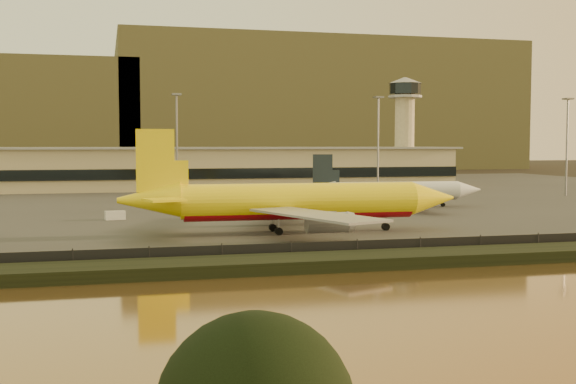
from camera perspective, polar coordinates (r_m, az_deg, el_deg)
The scene contains 12 objects.
ground at distance 96.97m, azimuth 1.77°, elevation -4.30°, with size 900.00×900.00×0.00m, color black.
embankment at distance 80.84m, azimuth 5.10°, elevation -5.45°, with size 320.00×7.00×1.40m, color black.
tarmac at distance 189.64m, azimuth -6.15°, elevation -0.32°, with size 320.00×220.00×0.20m, color #2D2D2D.
perimeter_fence at distance 84.49m, azimuth 4.20°, elevation -4.63°, with size 300.00×0.05×2.20m, color black.
terminal_building at distance 218.30m, azimuth -11.06°, elevation 1.78°, with size 202.00×25.00×12.60m.
control_tower at distance 243.36m, azimuth 9.20°, elevation 5.64°, with size 11.20×11.20×35.50m.
apron_light_masts at distance 172.36m, azimuth -0.29°, elevation 4.48°, with size 152.20×12.20×25.40m.
distant_hills at distance 432.70m, azimuth -13.50°, elevation 6.04°, with size 470.00×160.00×70.00m.
dhl_cargo_jet at distance 109.49m, azimuth 0.45°, elevation -0.80°, with size 52.36×51.35×15.66m.
white_narrowbody_jet at distance 155.26m, azimuth 8.35°, elevation 0.04°, with size 39.56×38.53×11.36m.
gse_vehicle_yellow at distance 132.01m, azimuth 3.74°, elevation -1.70°, with size 3.65×1.64×1.64m, color yellow.
gse_vehicle_white at distance 132.49m, azimuth -13.50°, elevation -1.80°, with size 3.49×1.57×1.57m, color silver.
Camera 1 is at (-26.42, -92.30, 13.67)m, focal length 45.00 mm.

